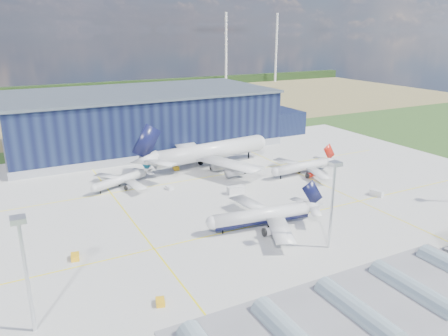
% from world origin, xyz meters
% --- Properties ---
extents(ground, '(600.00, 600.00, 0.00)m').
position_xyz_m(ground, '(0.00, 0.00, 0.00)').
color(ground, '#244A1B').
rests_on(ground, ground).
extents(apron, '(220.00, 160.00, 0.08)m').
position_xyz_m(apron, '(0.00, 10.00, 0.03)').
color(apron, '#ABABA6').
rests_on(apron, ground).
extents(farmland, '(600.00, 220.00, 0.01)m').
position_xyz_m(farmland, '(0.00, 220.00, 0.00)').
color(farmland, olive).
rests_on(farmland, ground).
extents(treeline, '(600.00, 8.00, 8.00)m').
position_xyz_m(treeline, '(0.00, 300.00, 4.00)').
color(treeline, black).
rests_on(treeline, ground).
extents(hangar, '(145.00, 62.00, 26.10)m').
position_xyz_m(hangar, '(2.81, 94.80, 11.62)').
color(hangar, black).
rests_on(hangar, ground).
extents(glass_concourse, '(78.00, 23.00, 8.60)m').
position_xyz_m(glass_concourse, '(-6.45, -60.00, 3.69)').
color(glass_concourse, black).
rests_on(glass_concourse, ground).
extents(light_mast_west, '(2.60, 2.60, 23.00)m').
position_xyz_m(light_mast_west, '(-60.00, -30.00, 15.43)').
color(light_mast_west, silver).
rests_on(light_mast_west, ground).
extents(light_mast_center, '(2.60, 2.60, 23.00)m').
position_xyz_m(light_mast_center, '(10.00, -30.00, 15.43)').
color(light_mast_center, silver).
rests_on(light_mast_center, ground).
extents(airliner_navy, '(41.11, 40.43, 11.93)m').
position_xyz_m(airliner_navy, '(0.87, -12.00, 5.97)').
color(airliner_navy, silver).
rests_on(airliner_navy, ground).
extents(airliner_red, '(33.04, 32.39, 10.29)m').
position_xyz_m(airliner_red, '(39.78, 20.66, 5.15)').
color(airliner_red, silver).
rests_on(airliner_red, ground).
extents(airliner_widebody, '(69.12, 67.93, 20.39)m').
position_xyz_m(airliner_widebody, '(13.55, 46.51, 10.20)').
color(airliner_widebody, silver).
rests_on(airliner_widebody, ground).
extents(airliner_regional, '(35.43, 35.11, 8.87)m').
position_xyz_m(airliner_regional, '(-25.46, 38.94, 4.44)').
color(airliner_regional, silver).
rests_on(airliner_regional, ground).
extents(gse_tug_a, '(2.40, 3.42, 1.31)m').
position_xyz_m(gse_tug_a, '(-48.70, -6.04, 0.66)').
color(gse_tug_a, gold).
rests_on(gse_tug_a, ground).
extents(gse_tug_b, '(2.36, 2.98, 1.14)m').
position_xyz_m(gse_tug_b, '(-36.62, -33.08, 0.57)').
color(gse_tug_b, gold).
rests_on(gse_tug_b, ground).
extents(gse_van_a, '(6.10, 3.07, 2.58)m').
position_xyz_m(gse_van_a, '(7.88, 14.98, 1.29)').
color(gse_van_a, silver).
rests_on(gse_van_a, ground).
extents(gse_cart_a, '(2.38, 3.11, 1.21)m').
position_xyz_m(gse_cart_a, '(-10.78, 29.29, 0.61)').
color(gse_cart_a, silver).
rests_on(gse_cart_a, ground).
extents(gse_van_b, '(3.17, 4.74, 1.99)m').
position_xyz_m(gse_van_b, '(48.63, -9.05, 1.00)').
color(gse_van_b, silver).
rests_on(gse_van_b, ground).
extents(gse_tug_c, '(2.55, 3.61, 1.46)m').
position_xyz_m(gse_tug_c, '(-0.41, 49.36, 0.73)').
color(gse_tug_c, gold).
rests_on(gse_tug_c, ground).
extents(gse_van_c, '(5.49, 4.12, 2.38)m').
position_xyz_m(gse_van_c, '(24.08, -46.00, 1.19)').
color(gse_van_c, silver).
rests_on(gse_van_c, ground).
extents(car_b, '(4.05, 2.79, 1.27)m').
position_xyz_m(car_b, '(-3.99, -48.00, 0.63)').
color(car_b, '#99999E').
rests_on(car_b, ground).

